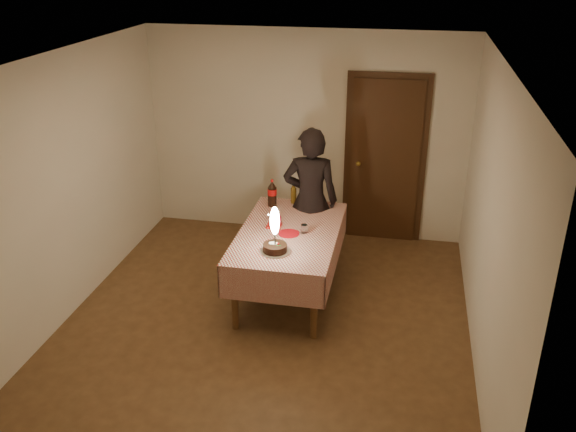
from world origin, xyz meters
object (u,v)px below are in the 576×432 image
object	(u,v)px
clear_cup	(304,229)
cola_bottle	(272,193)
amber_bottle_left	(294,193)
red_plate	(289,233)
red_cup	(277,221)
birthday_cake	(275,239)
dining_table	(289,240)
photographer	(310,200)

from	to	relation	value
clear_cup	cola_bottle	xyz separation A→B (m)	(-0.48, 0.63, 0.11)
amber_bottle_left	red_plate	bearing A→B (deg)	-82.46
red_cup	birthday_cake	bearing A→B (deg)	-79.89
amber_bottle_left	dining_table	bearing A→B (deg)	-82.63
red_plate	amber_bottle_left	bearing A→B (deg)	97.54
cola_bottle	amber_bottle_left	bearing A→B (deg)	29.82
dining_table	red_plate	size ratio (longest dim) A/B	7.82
dining_table	red_plate	world-z (taller)	red_plate
red_plate	cola_bottle	xyz separation A→B (m)	(-0.33, 0.69, 0.15)
red_plate	photographer	world-z (taller)	photographer
clear_cup	photographer	world-z (taller)	photographer
red_plate	amber_bottle_left	size ratio (longest dim) A/B	0.86
red_cup	amber_bottle_left	world-z (taller)	amber_bottle_left
red_cup	photographer	bearing A→B (deg)	62.37
cola_bottle	photographer	distance (m)	0.44
clear_cup	amber_bottle_left	distance (m)	0.80
photographer	amber_bottle_left	bearing A→B (deg)	152.83
clear_cup	photographer	size ratio (longest dim) A/B	0.05
birthday_cake	red_plate	distance (m)	0.44
red_cup	clear_cup	distance (m)	0.34
red_plate	birthday_cake	bearing A→B (deg)	-97.42
birthday_cake	cola_bottle	xyz separation A→B (m)	(-0.28, 1.10, 0.02)
birthday_cake	cola_bottle	bearing A→B (deg)	104.13
dining_table	birthday_cake	distance (m)	0.53
photographer	dining_table	bearing A→B (deg)	-100.40
red_plate	clear_cup	size ratio (longest dim) A/B	2.44
red_plate	amber_bottle_left	distance (m)	0.83
amber_bottle_left	photographer	xyz separation A→B (m)	(0.22, -0.11, -0.02)
red_cup	dining_table	bearing A→B (deg)	-40.82
birthday_cake	cola_bottle	distance (m)	1.13
red_cup	clear_cup	size ratio (longest dim) A/B	1.11
dining_table	clear_cup	world-z (taller)	clear_cup
amber_bottle_left	clear_cup	bearing A→B (deg)	-71.11
red_cup	cola_bottle	size ratio (longest dim) A/B	0.31
red_plate	clear_cup	world-z (taller)	clear_cup
red_cup	amber_bottle_left	xyz separation A→B (m)	(0.05, 0.62, 0.07)
dining_table	red_cup	xyz separation A→B (m)	(-0.15, 0.13, 0.15)
amber_bottle_left	photographer	size ratio (longest dim) A/B	0.15
cola_bottle	photographer	world-z (taller)	photographer
red_plate	cola_bottle	world-z (taller)	cola_bottle
amber_bottle_left	photographer	world-z (taller)	photographer
dining_table	cola_bottle	world-z (taller)	cola_bottle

